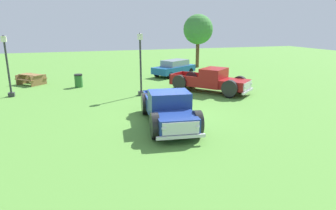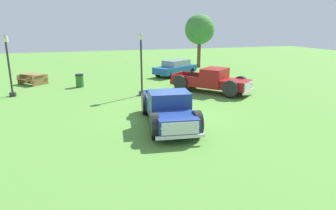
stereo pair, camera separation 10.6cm
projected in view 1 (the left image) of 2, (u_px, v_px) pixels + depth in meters
ground_plane at (169, 120)px, 14.29m from camera, size 80.00×80.00×0.00m
pickup_truck_foreground at (170, 110)px, 13.19m from camera, size 2.60×5.40×1.59m
pickup_truck_behind_left at (214, 81)px, 19.84m from camera, size 4.82×5.29×1.63m
sedan_distant_a at (174, 68)px, 26.43m from camera, size 4.44×3.61×1.39m
lamp_post_near at (141, 63)px, 18.76m from camera, size 0.36×0.36×3.93m
lamp_post_far at (7, 65)px, 18.43m from camera, size 0.36×0.36×3.82m
picnic_table at (31, 78)px, 22.62m from camera, size 2.32×2.32×0.78m
trash_can at (79, 81)px, 21.66m from camera, size 0.59×0.59×0.95m
oak_tree_east at (198, 30)px, 30.76m from camera, size 3.04×3.04×5.44m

